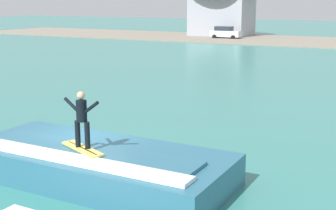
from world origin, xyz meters
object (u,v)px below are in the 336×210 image
Objects in this scene: wave_crest at (96,164)px; surfer at (82,116)px; surfboard at (82,149)px; house_with_chimney at (222,3)px; car_near_shore at (225,32)px.

surfer is at bearing -106.20° from wave_crest.
surfboard is 0.17× the size of house_with_chimney.
house_with_chimney reaches higher than surfer.
wave_crest is at bearing -72.67° from car_near_shore.
house_with_chimney is at bearing 108.06° from surfer.
surfboard is at bearing -72.93° from car_near_shore.
wave_crest is 4.48× the size of surfboard.
surfboard reaches higher than wave_crest.
car_near_shore is 7.32m from house_with_chimney.
wave_crest is at bearing 73.80° from surfer.
wave_crest is 0.75× the size of house_with_chimney.
wave_crest is 1.87× the size of car_near_shore.
house_with_chimney reaches higher than car_near_shore.
surfer is 57.60m from car_near_shore.
car_near_shore is at bearing -62.59° from house_with_chimney.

